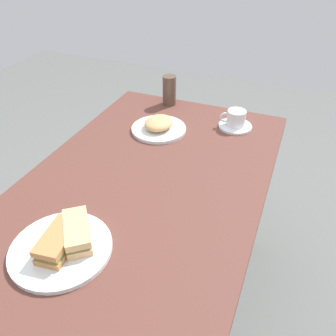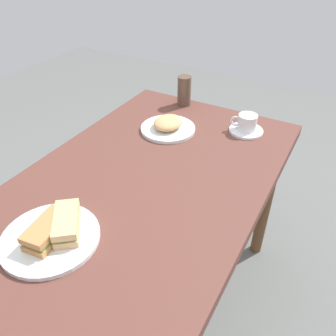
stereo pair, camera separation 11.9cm
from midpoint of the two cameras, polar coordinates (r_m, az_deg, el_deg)
name	(u,v)px [view 2 (the right image)]	position (r m, az deg, el deg)	size (l,w,h in m)	color
ground_plane	(150,306)	(1.77, -0.99, -22.05)	(6.00, 6.00, 0.00)	slate
dining_table	(144,199)	(1.24, -1.32, -5.22)	(1.31, 0.80, 0.77)	brown
sandwich_plate	(50,238)	(1.01, -15.75, -11.30)	(0.28, 0.28, 0.01)	white
sandwich_front	(48,230)	(0.99, -16.06, -10.04)	(0.15, 0.09, 0.05)	#C08249
sandwich_back	(67,223)	(1.00, -13.17, -9.05)	(0.16, 0.14, 0.05)	#DFB076
coffee_saucer	(246,131)	(1.51, 15.04, 5.94)	(0.14, 0.14, 0.01)	white
coffee_cup	(247,122)	(1.49, 15.21, 7.30)	(0.08, 0.11, 0.07)	white
spoon	(246,121)	(1.57, 15.02, 7.51)	(0.10, 0.04, 0.01)	silver
side_plate	(168,129)	(1.47, 2.32, 6.46)	(0.23, 0.23, 0.01)	silver
side_food_pile	(168,123)	(1.45, 2.35, 7.46)	(0.14, 0.12, 0.04)	tan
drinking_glass	(184,91)	(1.66, 4.79, 12.58)	(0.06, 0.06, 0.14)	brown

